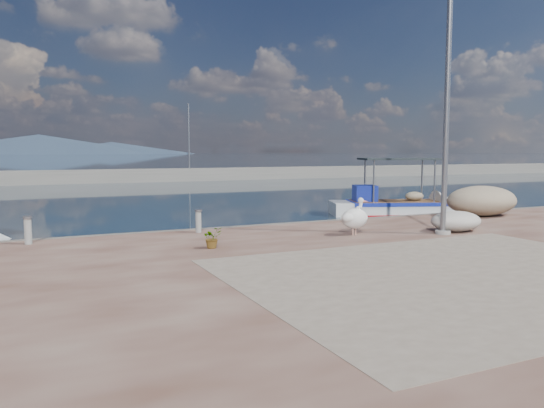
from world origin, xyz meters
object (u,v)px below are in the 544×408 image
(pelican, at_px, (355,218))
(lamp_post, at_px, (446,119))
(boat_right, at_px, (397,209))
(bollard_near, at_px, (198,220))

(pelican, height_order, lamp_post, lamp_post)
(boat_right, distance_m, pelican, 9.81)
(boat_right, height_order, bollard_near, boat_right)
(pelican, relative_size, bollard_near, 1.64)
(lamp_post, bearing_deg, pelican, 160.11)
(boat_right, height_order, lamp_post, lamp_post)
(boat_right, relative_size, bollard_near, 9.69)
(boat_right, xyz_separation_m, pelican, (-6.94, -6.89, 0.76))
(boat_right, distance_m, lamp_post, 9.66)
(boat_right, xyz_separation_m, lamp_post, (-4.51, -7.77, 3.56))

